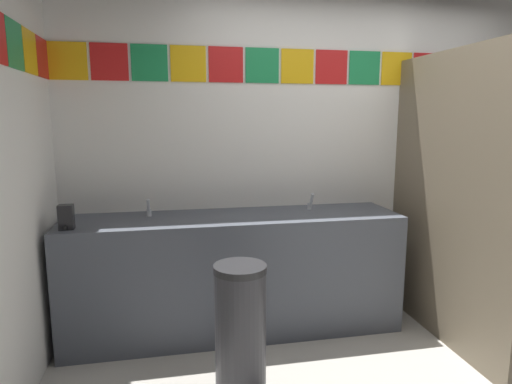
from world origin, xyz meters
The scene contains 8 objects.
wall_back centered at (0.00, 1.51, 1.31)m, with size 4.46×0.09×2.62m.
vanity_counter centered at (-0.96, 1.18, 0.45)m, with size 2.43×0.59×0.88m.
faucet_left centered at (-1.57, 1.27, 0.93)m, with size 0.04×0.10×0.14m.
faucet_right centered at (-0.36, 1.27, 0.93)m, with size 0.04×0.10×0.14m.
soap_dispenser centered at (-2.07, 1.00, 0.96)m, with size 0.09×0.09×0.16m.
stall_divider centered at (0.64, 0.52, 1.02)m, with size 0.92×1.40×2.04m.
toilet centered at (1.05, 1.10, 0.30)m, with size 0.39×0.49×0.74m.
trash_bin centered at (-1.05, 0.40, 0.39)m, with size 0.30×0.30×0.78m.
Camera 1 is at (-1.41, -1.88, 1.58)m, focal length 30.48 mm.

